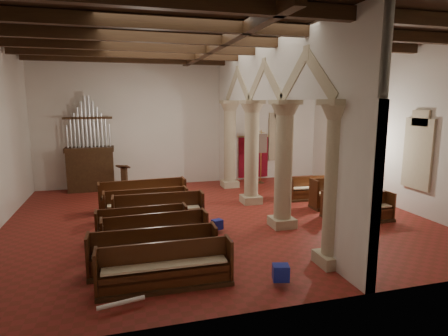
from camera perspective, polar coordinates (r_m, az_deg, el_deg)
floor at (r=13.26m, az=-1.08°, el=-7.54°), size 14.00×14.00×0.00m
ceiling at (r=12.79m, az=-1.17°, el=19.00°), size 14.00×14.00×0.00m
wall_back at (r=18.54m, az=-5.81°, el=6.89°), size 14.00×0.02×6.00m
wall_front at (r=7.07m, az=11.18°, el=1.62°), size 14.00×0.02×6.00m
wall_right at (r=15.94m, az=24.16°, el=5.55°), size 0.02×12.00×6.00m
ceiling_beams at (r=12.77m, az=-1.17°, el=18.21°), size 13.80×11.80×0.30m
arcade at (r=13.21m, az=6.52°, el=8.06°), size 0.90×11.90×6.00m
window_right_a at (r=14.88m, az=27.55°, el=1.93°), size 0.03×1.00×2.20m
window_right_b at (r=17.98m, az=18.86°, el=3.75°), size 0.03×1.00×2.20m
window_back at (r=20.05m, az=8.51°, el=4.78°), size 1.00×0.03×2.20m
pipe_organ at (r=17.98m, az=-19.71°, el=1.03°), size 2.10×0.85×4.40m
lectern at (r=17.23m, az=-14.93°, el=-1.91°), size 0.63×0.67×1.29m
dossal_curtain at (r=19.55m, az=4.48°, el=1.67°), size 1.80×0.07×2.17m
processional_banner at (r=18.68m, az=5.64°, el=0.23°), size 0.61×0.77×2.65m
hymnal_box_a at (r=8.70m, az=8.65°, el=-15.47°), size 0.42×0.37×0.36m
hymnal_box_b at (r=10.18m, az=0.38°, el=-11.68°), size 0.31×0.26×0.28m
hymnal_box_c at (r=11.75m, az=-1.03°, el=-8.59°), size 0.37×0.33×0.31m
tube_heater_a at (r=7.98m, az=-15.39°, el=-19.19°), size 0.92×0.28×0.09m
tube_heater_b at (r=9.03m, az=-6.52°, el=-15.25°), size 1.11×0.40×0.11m
nave_pew_0 at (r=8.56m, az=-8.88°, el=-15.58°), size 2.94×0.70×0.99m
nave_pew_1 at (r=9.37m, az=-10.62°, el=-13.22°), size 3.05×0.76×1.02m
nave_pew_2 at (r=10.48m, az=-10.35°, el=-10.65°), size 2.85×0.79×1.02m
nave_pew_3 at (r=11.39m, az=-12.31°, el=-9.09°), size 2.63×0.70×0.97m
nave_pew_4 at (r=12.38m, az=-9.88°, el=-7.25°), size 2.91×0.79×1.09m
nave_pew_5 at (r=13.37m, az=-11.71°, el=-6.11°), size 2.88×0.75×1.01m
nave_pew_6 at (r=14.46m, az=-12.21°, el=-4.77°), size 3.25×0.94×1.11m
aisle_pew_0 at (r=13.67m, az=21.29°, el=-6.27°), size 1.68×0.69×0.97m
aisle_pew_1 at (r=13.98m, az=18.24°, el=-5.77°), size 1.83×0.63×0.95m
aisle_pew_2 at (r=15.04m, az=16.92°, el=-4.33°), size 2.10×0.79×1.15m
aisle_pew_3 at (r=15.97m, az=13.10°, el=-3.56°), size 1.95×0.71×0.96m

